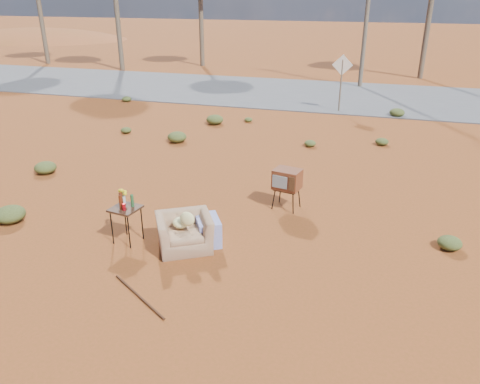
# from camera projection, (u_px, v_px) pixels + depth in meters

# --- Properties ---
(ground) EXTENTS (140.00, 140.00, 0.00)m
(ground) POSITION_uv_depth(u_px,v_px,m) (186.00, 262.00, 8.26)
(ground) COLOR brown
(ground) RESTS_ON ground
(highway) EXTENTS (140.00, 7.00, 0.04)m
(highway) POSITION_uv_depth(u_px,v_px,m) (312.00, 94.00, 21.45)
(highway) COLOR #565659
(highway) RESTS_ON ground
(dirt_mound) EXTENTS (26.00, 18.00, 2.00)m
(dirt_mound) POSITION_uv_depth(u_px,v_px,m) (36.00, 39.00, 45.99)
(dirt_mound) COLOR brown
(dirt_mound) RESTS_ON ground
(armchair) EXTENTS (1.27, 1.22, 0.86)m
(armchair) POSITION_uv_depth(u_px,v_px,m) (189.00, 227.00, 8.59)
(armchair) COLOR #956F51
(armchair) RESTS_ON ground
(tv_unit) EXTENTS (0.64, 0.56, 0.90)m
(tv_unit) POSITION_uv_depth(u_px,v_px,m) (287.00, 180.00, 10.03)
(tv_unit) COLOR black
(tv_unit) RESTS_ON ground
(side_table) EXTENTS (0.57, 0.57, 1.00)m
(side_table) POSITION_uv_depth(u_px,v_px,m) (125.00, 205.00, 8.68)
(side_table) COLOR #392214
(side_table) RESTS_ON ground
(rusty_bar) EXTENTS (1.26, 0.83, 0.04)m
(rusty_bar) POSITION_uv_depth(u_px,v_px,m) (139.00, 296.00, 7.30)
(rusty_bar) COLOR #442512
(rusty_bar) RESTS_ON ground
(road_sign) EXTENTS (0.78, 0.06, 2.19)m
(road_sign) POSITION_uv_depth(u_px,v_px,m) (342.00, 73.00, 17.84)
(road_sign) COLOR brown
(road_sign) RESTS_ON ground
(scrub_patch) EXTENTS (17.49, 8.07, 0.33)m
(scrub_patch) POSITION_uv_depth(u_px,v_px,m) (221.00, 167.00, 12.30)
(scrub_patch) COLOR #495826
(scrub_patch) RESTS_ON ground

